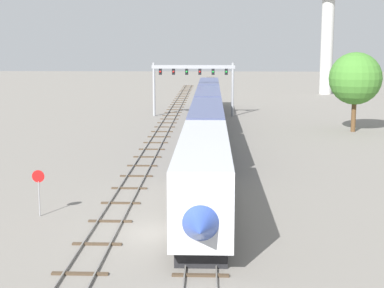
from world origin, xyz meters
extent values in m
plane|color=gray|center=(0.00, 0.00, 0.00)|extent=(400.00, 400.00, 0.00)
cube|color=slate|center=(1.28, 60.00, 0.08)|extent=(0.07, 200.00, 0.16)
cube|color=slate|center=(2.72, 60.00, 0.08)|extent=(0.07, 200.00, 0.16)
cube|color=#473828|center=(2.00, -6.00, 0.05)|extent=(2.60, 0.24, 0.10)
cube|color=#473828|center=(2.00, -2.00, 0.05)|extent=(2.60, 0.24, 0.10)
cube|color=#473828|center=(2.00, 2.00, 0.05)|extent=(2.60, 0.24, 0.10)
cube|color=#473828|center=(2.00, 6.00, 0.05)|extent=(2.60, 0.24, 0.10)
cube|color=#473828|center=(2.00, 10.00, 0.05)|extent=(2.60, 0.24, 0.10)
cube|color=#473828|center=(2.00, 14.00, 0.05)|extent=(2.60, 0.24, 0.10)
cube|color=#473828|center=(2.00, 18.00, 0.05)|extent=(2.60, 0.24, 0.10)
cube|color=#473828|center=(2.00, 22.00, 0.05)|extent=(2.60, 0.24, 0.10)
cube|color=#473828|center=(2.00, 26.00, 0.05)|extent=(2.60, 0.24, 0.10)
cube|color=#473828|center=(2.00, 30.00, 0.05)|extent=(2.60, 0.24, 0.10)
cube|color=#473828|center=(2.00, 34.00, 0.05)|extent=(2.60, 0.24, 0.10)
cube|color=#473828|center=(2.00, 38.00, 0.05)|extent=(2.60, 0.24, 0.10)
cube|color=#473828|center=(2.00, 42.00, 0.05)|extent=(2.60, 0.24, 0.10)
cube|color=#473828|center=(2.00, 46.00, 0.05)|extent=(2.60, 0.24, 0.10)
cube|color=#473828|center=(2.00, 50.00, 0.05)|extent=(2.60, 0.24, 0.10)
cube|color=#473828|center=(2.00, 54.00, 0.05)|extent=(2.60, 0.24, 0.10)
cube|color=#473828|center=(2.00, 58.00, 0.05)|extent=(2.60, 0.24, 0.10)
cube|color=#473828|center=(2.00, 62.00, 0.05)|extent=(2.60, 0.24, 0.10)
cube|color=#473828|center=(2.00, 66.00, 0.05)|extent=(2.60, 0.24, 0.10)
cube|color=#473828|center=(2.00, 70.00, 0.05)|extent=(2.60, 0.24, 0.10)
cube|color=#473828|center=(2.00, 74.00, 0.05)|extent=(2.60, 0.24, 0.10)
cube|color=#473828|center=(2.00, 78.00, 0.05)|extent=(2.60, 0.24, 0.10)
cube|color=#473828|center=(2.00, 82.00, 0.05)|extent=(2.60, 0.24, 0.10)
cube|color=#473828|center=(2.00, 86.00, 0.05)|extent=(2.60, 0.24, 0.10)
cube|color=#473828|center=(2.00, 90.00, 0.05)|extent=(2.60, 0.24, 0.10)
cube|color=#473828|center=(2.00, 94.00, 0.05)|extent=(2.60, 0.24, 0.10)
cube|color=#473828|center=(2.00, 98.00, 0.05)|extent=(2.60, 0.24, 0.10)
cube|color=#473828|center=(2.00, 102.00, 0.05)|extent=(2.60, 0.24, 0.10)
cube|color=#473828|center=(2.00, 106.00, 0.05)|extent=(2.60, 0.24, 0.10)
cube|color=#473828|center=(2.00, 110.00, 0.05)|extent=(2.60, 0.24, 0.10)
cube|color=#473828|center=(2.00, 114.00, 0.05)|extent=(2.60, 0.24, 0.10)
cube|color=#473828|center=(2.00, 118.00, 0.05)|extent=(2.60, 0.24, 0.10)
cube|color=#473828|center=(2.00, 122.00, 0.05)|extent=(2.60, 0.24, 0.10)
cube|color=#473828|center=(2.00, 126.00, 0.05)|extent=(2.60, 0.24, 0.10)
cube|color=#473828|center=(2.00, 130.00, 0.05)|extent=(2.60, 0.24, 0.10)
cube|color=#473828|center=(2.00, 134.00, 0.05)|extent=(2.60, 0.24, 0.10)
cube|color=#473828|center=(2.00, 138.00, 0.05)|extent=(2.60, 0.24, 0.10)
cube|color=#473828|center=(2.00, 142.00, 0.05)|extent=(2.60, 0.24, 0.10)
cube|color=#473828|center=(2.00, 146.00, 0.05)|extent=(2.60, 0.24, 0.10)
cube|color=#473828|center=(2.00, 150.00, 0.05)|extent=(2.60, 0.24, 0.10)
cube|color=#473828|center=(2.00, 154.00, 0.05)|extent=(2.60, 0.24, 0.10)
cube|color=#473828|center=(2.00, 158.00, 0.05)|extent=(2.60, 0.24, 0.10)
cube|color=slate|center=(-4.22, 40.00, 0.08)|extent=(0.07, 160.00, 0.16)
cube|color=slate|center=(-2.78, 40.00, 0.08)|extent=(0.07, 160.00, 0.16)
cube|color=#473828|center=(-3.50, -6.00, 0.05)|extent=(2.60, 0.24, 0.10)
cube|color=#473828|center=(-3.50, -2.00, 0.05)|extent=(2.60, 0.24, 0.10)
cube|color=#473828|center=(-3.50, 2.00, 0.05)|extent=(2.60, 0.24, 0.10)
cube|color=#473828|center=(-3.50, 6.00, 0.05)|extent=(2.60, 0.24, 0.10)
cube|color=#473828|center=(-3.50, 10.00, 0.05)|extent=(2.60, 0.24, 0.10)
cube|color=#473828|center=(-3.50, 14.00, 0.05)|extent=(2.60, 0.24, 0.10)
cube|color=#473828|center=(-3.50, 18.00, 0.05)|extent=(2.60, 0.24, 0.10)
cube|color=#473828|center=(-3.50, 22.00, 0.05)|extent=(2.60, 0.24, 0.10)
cube|color=#473828|center=(-3.50, 26.00, 0.05)|extent=(2.60, 0.24, 0.10)
cube|color=#473828|center=(-3.50, 30.00, 0.05)|extent=(2.60, 0.24, 0.10)
cube|color=#473828|center=(-3.50, 34.00, 0.05)|extent=(2.60, 0.24, 0.10)
cube|color=#473828|center=(-3.50, 38.00, 0.05)|extent=(2.60, 0.24, 0.10)
cube|color=#473828|center=(-3.50, 42.00, 0.05)|extent=(2.60, 0.24, 0.10)
cube|color=#473828|center=(-3.50, 46.00, 0.05)|extent=(2.60, 0.24, 0.10)
cube|color=#473828|center=(-3.50, 50.00, 0.05)|extent=(2.60, 0.24, 0.10)
cube|color=#473828|center=(-3.50, 54.00, 0.05)|extent=(2.60, 0.24, 0.10)
cube|color=#473828|center=(-3.50, 58.00, 0.05)|extent=(2.60, 0.24, 0.10)
cube|color=#473828|center=(-3.50, 62.00, 0.05)|extent=(2.60, 0.24, 0.10)
cube|color=#473828|center=(-3.50, 66.00, 0.05)|extent=(2.60, 0.24, 0.10)
cube|color=#473828|center=(-3.50, 70.00, 0.05)|extent=(2.60, 0.24, 0.10)
cube|color=#473828|center=(-3.50, 74.00, 0.05)|extent=(2.60, 0.24, 0.10)
cube|color=#473828|center=(-3.50, 78.00, 0.05)|extent=(2.60, 0.24, 0.10)
cube|color=#473828|center=(-3.50, 82.00, 0.05)|extent=(2.60, 0.24, 0.10)
cube|color=#473828|center=(-3.50, 86.00, 0.05)|extent=(2.60, 0.24, 0.10)
cube|color=#473828|center=(-3.50, 90.00, 0.05)|extent=(2.60, 0.24, 0.10)
cube|color=#473828|center=(-3.50, 94.00, 0.05)|extent=(2.60, 0.24, 0.10)
cube|color=#473828|center=(-3.50, 98.00, 0.05)|extent=(2.60, 0.24, 0.10)
cube|color=#473828|center=(-3.50, 102.00, 0.05)|extent=(2.60, 0.24, 0.10)
cube|color=#473828|center=(-3.50, 106.00, 0.05)|extent=(2.60, 0.24, 0.10)
cube|color=#473828|center=(-3.50, 110.00, 0.05)|extent=(2.60, 0.24, 0.10)
cube|color=#473828|center=(-3.50, 114.00, 0.05)|extent=(2.60, 0.24, 0.10)
cube|color=#473828|center=(-3.50, 118.00, 0.05)|extent=(2.60, 0.24, 0.10)
cube|color=silver|center=(2.00, 3.06, 2.90)|extent=(3.00, 18.13, 3.80)
cone|color=#2D479E|center=(2.00, -6.20, 2.50)|extent=(2.88, 2.60, 2.88)
cube|color=black|center=(2.00, -4.80, 4.04)|extent=(3.04, 1.80, 1.10)
cube|color=black|center=(2.00, 3.06, 0.50)|extent=(2.52, 16.31, 1.00)
cube|color=#4C5684|center=(2.00, 22.19, 2.90)|extent=(3.00, 18.13, 3.80)
cube|color=black|center=(2.00, 22.19, 3.30)|extent=(3.04, 16.68, 0.90)
cube|color=black|center=(2.00, 22.19, 0.50)|extent=(2.52, 16.31, 1.00)
cube|color=#4C5684|center=(2.00, 41.31, 2.90)|extent=(3.00, 18.13, 3.80)
cube|color=black|center=(2.00, 41.31, 3.30)|extent=(3.04, 16.68, 0.90)
cube|color=black|center=(2.00, 41.31, 0.50)|extent=(2.52, 16.31, 1.00)
cube|color=#4C5684|center=(2.00, 60.44, 2.90)|extent=(3.00, 18.13, 3.80)
cube|color=black|center=(2.00, 60.44, 3.30)|extent=(3.04, 16.68, 0.90)
cube|color=black|center=(2.00, 60.44, 0.50)|extent=(2.52, 16.31, 1.00)
cylinder|color=#999BA0|center=(-6.00, 53.91, 3.90)|extent=(0.36, 0.36, 7.79)
cylinder|color=#999BA0|center=(5.50, 53.91, 3.90)|extent=(0.36, 0.36, 7.79)
cube|color=#999BA0|center=(-0.25, 53.91, 7.19)|extent=(12.10, 0.36, 0.50)
cube|color=black|center=(-5.04, 53.96, 6.49)|extent=(0.44, 0.32, 0.90)
sphere|color=red|center=(-5.04, 53.77, 6.49)|extent=(0.28, 0.28, 0.28)
cube|color=black|center=(-3.12, 53.96, 6.49)|extent=(0.44, 0.32, 0.90)
sphere|color=red|center=(-3.12, 53.77, 6.49)|extent=(0.28, 0.28, 0.28)
cube|color=black|center=(-1.21, 53.96, 6.49)|extent=(0.44, 0.32, 0.90)
sphere|color=green|center=(-1.21, 53.77, 6.49)|extent=(0.28, 0.28, 0.28)
cube|color=black|center=(0.71, 53.96, 6.49)|extent=(0.44, 0.32, 0.90)
sphere|color=red|center=(0.71, 53.77, 6.49)|extent=(0.28, 0.28, 0.28)
cube|color=black|center=(2.62, 53.96, 6.49)|extent=(0.44, 0.32, 0.90)
sphere|color=green|center=(2.62, 53.77, 6.49)|extent=(0.28, 0.28, 0.28)
cube|color=black|center=(4.54, 53.96, 6.49)|extent=(0.44, 0.32, 0.90)
sphere|color=green|center=(4.54, 53.77, 6.49)|extent=(0.28, 0.28, 0.28)
cylinder|color=beige|center=(26.56, 93.52, 10.80)|extent=(2.60, 2.60, 21.60)
cylinder|color=gray|center=(-8.00, 3.04, 1.10)|extent=(0.08, 0.08, 2.20)
cylinder|color=red|center=(-8.00, 3.02, 2.50)|extent=(0.76, 0.03, 0.76)
cylinder|color=brown|center=(19.53, 39.12, 2.11)|extent=(0.56, 0.56, 4.21)
sphere|color=#427F2D|center=(19.53, 39.12, 6.39)|extent=(6.23, 6.23, 6.23)
camera|label=1|loc=(2.47, -30.90, 10.33)|focal=54.39mm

